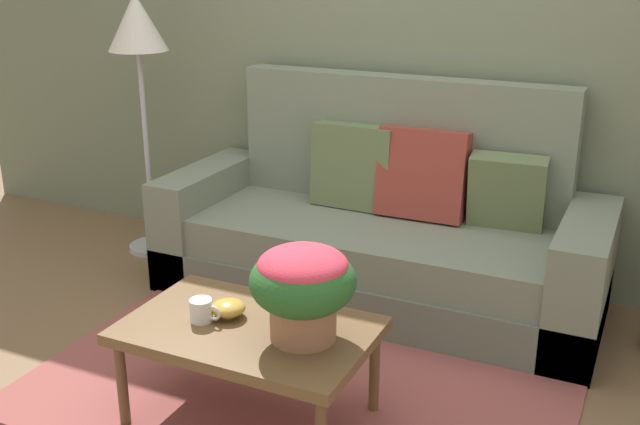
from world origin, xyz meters
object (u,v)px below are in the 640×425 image
at_px(couch, 383,234).
at_px(snack_bowl, 228,308).
at_px(potted_plant, 303,283).
at_px(floor_lamp, 138,42).
at_px(coffee_table, 249,335).
at_px(coffee_mug, 202,310).

xyz_separation_m(couch, snack_bowl, (-0.16, -1.26, 0.11)).
height_order(couch, potted_plant, couch).
height_order(floor_lamp, potted_plant, floor_lamp).
bearing_deg(couch, coffee_table, -92.51).
bearing_deg(potted_plant, snack_bowl, 175.65).
distance_m(coffee_table, coffee_mug, 0.20).
height_order(coffee_mug, snack_bowl, coffee_mug).
relative_size(coffee_mug, snack_bowl, 0.96).
bearing_deg(potted_plant, coffee_mug, -173.39).
distance_m(couch, floor_lamp, 1.75).
xyz_separation_m(floor_lamp, snack_bowl, (1.32, -1.24, -0.81)).
bearing_deg(floor_lamp, coffee_mug, -46.36).
relative_size(couch, floor_lamp, 1.49).
xyz_separation_m(coffee_table, snack_bowl, (-0.11, 0.03, 0.08)).
xyz_separation_m(couch, coffee_mug, (-0.23, -1.33, 0.12)).
bearing_deg(coffee_mug, coffee_table, 13.03).
xyz_separation_m(couch, floor_lamp, (-1.49, -0.01, 0.92)).
height_order(floor_lamp, coffee_mug, floor_lamp).
bearing_deg(couch, potted_plant, -82.33).
height_order(couch, coffee_table, couch).
relative_size(coffee_table, floor_lamp, 0.62).
distance_m(coffee_table, snack_bowl, 0.13).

